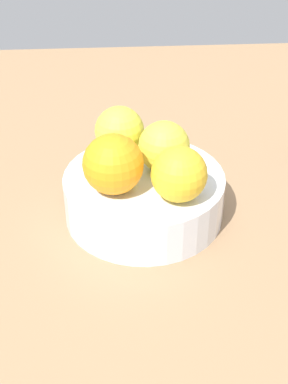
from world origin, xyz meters
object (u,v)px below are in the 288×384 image
at_px(orange_in_bowl_2, 119,131).
at_px(orange_in_bowl_3, 164,147).
at_px(orange_in_bowl_0, 113,164).
at_px(orange_in_bowl_1, 179,174).
at_px(fruit_bowl, 144,197).

xyz_separation_m(orange_in_bowl_2, orange_in_bowl_3, (0.05, -0.04, 0.00)).
height_order(orange_in_bowl_0, orange_in_bowl_1, orange_in_bowl_0).
bearing_deg(orange_in_bowl_1, orange_in_bowl_2, 121.20).
distance_m(fruit_bowl, orange_in_bowl_1, 0.08).
bearing_deg(orange_in_bowl_2, orange_in_bowl_0, -96.56).
bearing_deg(orange_in_bowl_1, orange_in_bowl_3, 100.07).
distance_m(orange_in_bowl_0, orange_in_bowl_2, 0.08).
distance_m(orange_in_bowl_1, orange_in_bowl_3, 0.06).
relative_size(fruit_bowl, orange_in_bowl_0, 2.79).
xyz_separation_m(fruit_bowl, orange_in_bowl_3, (0.02, 0.02, 0.06)).
distance_m(orange_in_bowl_0, orange_in_bowl_3, 0.07).
bearing_deg(orange_in_bowl_2, orange_in_bowl_1, -58.80).
bearing_deg(orange_in_bowl_2, fruit_bowl, -65.38).
height_order(fruit_bowl, orange_in_bowl_0, orange_in_bowl_0).
height_order(orange_in_bowl_2, orange_in_bowl_3, same).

